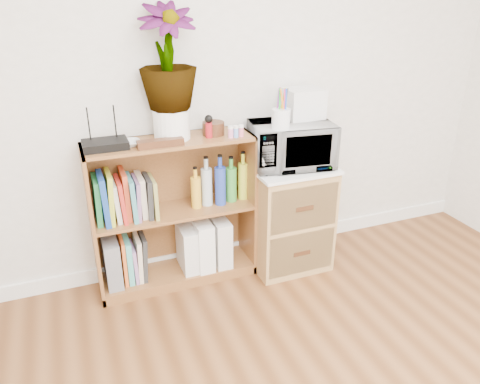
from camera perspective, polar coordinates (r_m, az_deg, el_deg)
skirting_board at (r=3.34m, az=-2.30°, el=-7.13°), size 4.00×0.02×0.10m
bookshelf at (r=2.93m, az=-8.02°, el=-2.57°), size 1.00×0.30×0.95m
wicker_unit at (r=3.16m, az=5.78°, el=-2.96°), size 0.50×0.45×0.70m
microwave at (r=2.95m, az=6.28°, el=5.77°), size 0.54×0.40×0.28m
pen_cup at (r=2.77m, az=5.00°, el=8.85°), size 0.11×0.11×0.12m
small_appliance at (r=3.02m, az=7.70°, el=10.66°), size 0.23×0.20×0.19m
router at (r=2.68m, az=-16.10°, el=5.59°), size 0.24×0.17×0.04m
white_bowl at (r=2.68m, az=-13.42°, el=5.77°), size 0.13×0.13×0.03m
plant_pot at (r=2.75m, az=-8.34°, el=8.23°), size 0.21×0.21×0.18m
potted_plant at (r=2.68m, az=-8.83°, el=15.93°), size 0.32×0.32×0.57m
trinket_box at (r=2.64m, az=-9.67°, el=5.91°), size 0.26×0.06×0.04m
kokeshi_doll at (r=2.76m, az=-3.81°, el=7.53°), size 0.04×0.04×0.09m
wooden_bowl at (r=2.82m, az=-3.27°, el=7.77°), size 0.13×0.13×0.08m
paint_jars at (r=2.77m, az=-0.50°, el=7.24°), size 0.11×0.04×0.05m
file_box at (r=3.01m, az=-15.36°, el=-8.10°), size 0.09×0.24×0.30m
magazine_holder_left at (r=3.06m, az=-6.47°, el=-6.76°), size 0.09×0.24×0.30m
magazine_holder_mid at (r=3.07m, az=-4.70°, el=-6.17°), size 0.10×0.26×0.33m
magazine_holder_right at (r=3.11m, az=-2.55°, el=-5.85°), size 0.10×0.26×0.32m
cookbooks at (r=2.82m, az=-13.98°, el=-0.63°), size 0.35×0.20×0.30m
liquor_bottles at (r=2.94m, az=-1.88°, el=1.47°), size 0.46×0.07×0.32m
lower_books at (r=3.02m, az=-12.88°, el=-7.88°), size 0.16×0.19×0.30m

